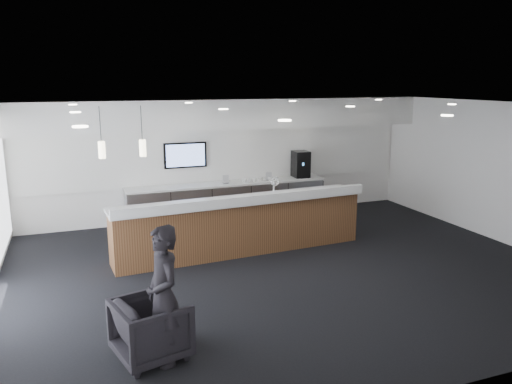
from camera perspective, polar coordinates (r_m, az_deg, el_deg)
name	(u,v)px	position (r m, az deg, el deg)	size (l,w,h in m)	color
ground	(287,269)	(9.40, 3.62, -8.80)	(10.00, 10.00, 0.00)	black
ceiling	(290,106)	(8.76, 3.89, 9.79)	(10.00, 8.00, 0.02)	black
back_wall	(224,158)	(12.65, -3.72, 3.85)	(10.00, 0.02, 3.00)	white
right_wall	(502,173)	(11.89, 26.31, 1.98)	(0.02, 8.00, 3.00)	white
soffit_bulkhead	(228,114)	(12.09, -3.17, 8.93)	(10.00, 0.90, 0.70)	white
alcove_panel	(224,155)	(12.60, -3.69, 4.28)	(9.80, 0.06, 1.40)	white
back_credenza	(228,201)	(12.51, -3.18, -1.02)	(5.06, 0.66, 0.95)	gray
wall_tv	(185,155)	(12.28, -8.08, 4.19)	(1.05, 0.08, 0.62)	black
pendant_left	(145,150)	(8.93, -12.61, 4.73)	(0.12, 0.12, 0.30)	#FFF3C6
pendant_right	(103,152)	(8.86, -17.10, 4.42)	(0.12, 0.12, 0.30)	#FFF3C6
ceiling_can_lights	(290,108)	(8.76, 3.89, 9.59)	(7.00, 5.00, 0.02)	white
service_counter	(241,225)	(10.12, -1.72, -3.75)	(5.27, 1.19, 1.49)	#4C2E19
coffee_machine	(301,164)	(13.09, 5.13, 3.19)	(0.41, 0.53, 0.68)	black
info_sign_left	(226,179)	(12.28, -3.48, 1.48)	(0.15, 0.02, 0.21)	silver
info_sign_right	(269,176)	(12.64, 1.47, 1.82)	(0.16, 0.02, 0.21)	silver
armchair	(151,329)	(6.62, -11.89, -15.03)	(0.83, 0.86, 0.78)	black
lounge_guest	(164,296)	(6.28, -10.52, -11.58)	(0.64, 0.42, 1.76)	black
cup_0	(275,178)	(12.69, 2.17, 1.59)	(0.10, 0.10, 0.09)	white
cup_1	(270,179)	(12.64, 1.59, 1.54)	(0.10, 0.10, 0.09)	white
cup_2	(265,179)	(12.59, 1.00, 1.50)	(0.10, 0.10, 0.09)	white
cup_3	(260,179)	(12.54, 0.40, 1.46)	(0.10, 0.10, 0.09)	white
cup_4	(254,180)	(12.49, -0.20, 1.41)	(0.10, 0.10, 0.09)	white
cup_5	(249,180)	(12.45, -0.80, 1.37)	(0.10, 0.10, 0.09)	white
cup_6	(244,180)	(12.40, -1.41, 1.32)	(0.10, 0.10, 0.09)	white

